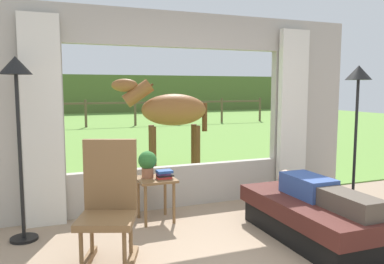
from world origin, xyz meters
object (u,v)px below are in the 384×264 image
(floor_lamp_right, at_px, (358,94))
(pasture_tree, at_px, (7,99))
(horse, at_px, (170,111))
(side_table, at_px, (156,186))
(potted_plant, at_px, (148,163))
(reclining_person, at_px, (320,191))
(rocking_chair, at_px, (109,204))
(floor_lamp_left, at_px, (17,93))
(recliner_sofa, at_px, (316,218))
(book_stack, at_px, (164,174))

(floor_lamp_right, height_order, pasture_tree, pasture_tree)
(floor_lamp_right, xyz_separation_m, horse, (-1.41, 3.23, -0.35))
(side_table, distance_m, pasture_tree, 5.65)
(floor_lamp_right, bearing_deg, potted_plant, 165.88)
(floor_lamp_right, bearing_deg, reclining_person, -149.47)
(reclining_person, xyz_separation_m, rocking_chair, (-2.12, 0.27, 0.02))
(floor_lamp_left, bearing_deg, rocking_chair, -48.92)
(floor_lamp_right, distance_m, horse, 3.54)
(rocking_chair, height_order, floor_lamp_right, floor_lamp_right)
(pasture_tree, bearing_deg, recliner_sofa, -62.44)
(floor_lamp_left, height_order, horse, floor_lamp_left)
(recliner_sofa, distance_m, reclining_person, 0.31)
(reclining_person, bearing_deg, recliner_sofa, 90.70)
(rocking_chair, xyz_separation_m, potted_plant, (0.62, 0.99, 0.16))
(floor_lamp_left, bearing_deg, pasture_tree, 94.96)
(recliner_sofa, xyz_separation_m, horse, (-0.36, 3.79, 0.94))
(pasture_tree, bearing_deg, floor_lamp_right, -53.05)
(side_table, bearing_deg, reclining_person, -40.15)
(recliner_sofa, distance_m, floor_lamp_left, 3.34)
(side_table, xyz_separation_m, floor_lamp_left, (-1.45, -0.07, 1.11))
(rocking_chair, bearing_deg, horse, 84.61)
(recliner_sofa, bearing_deg, rocking_chair, 174.77)
(floor_lamp_left, xyz_separation_m, horse, (2.51, 2.71, -0.38))
(side_table, xyz_separation_m, book_stack, (0.09, -0.06, 0.15))
(recliner_sofa, distance_m, potted_plant, 1.98)
(potted_plant, bearing_deg, horse, 66.32)
(pasture_tree, bearing_deg, book_stack, -69.29)
(rocking_chair, height_order, horse, horse)
(side_table, bearing_deg, potted_plant, 143.13)
(floor_lamp_right, bearing_deg, recliner_sofa, -151.55)
(side_table, height_order, floor_lamp_left, floor_lamp_left)
(recliner_sofa, distance_m, floor_lamp_right, 1.75)
(book_stack, relative_size, horse, 0.11)
(potted_plant, xyz_separation_m, horse, (1.13, 2.59, 0.45))
(side_table, bearing_deg, pasture_tree, 110.06)
(floor_lamp_left, bearing_deg, recliner_sofa, -20.58)
(reclining_person, height_order, floor_lamp_right, floor_lamp_right)
(recliner_sofa, height_order, floor_lamp_right, floor_lamp_right)
(rocking_chair, distance_m, horse, 4.03)
(side_table, distance_m, book_stack, 0.18)
(reclining_person, relative_size, horse, 0.79)
(side_table, xyz_separation_m, pasture_tree, (-1.91, 5.24, 0.92))
(floor_lamp_left, height_order, floor_lamp_right, floor_lamp_left)
(rocking_chair, bearing_deg, floor_lamp_left, 151.90)
(recliner_sofa, xyz_separation_m, book_stack, (-1.33, 1.09, 0.35))
(rocking_chair, xyz_separation_m, floor_lamp_right, (3.17, 0.35, 0.96))
(rocking_chair, distance_m, floor_lamp_left, 1.51)
(floor_lamp_left, height_order, pasture_tree, pasture_tree)
(reclining_person, relative_size, floor_lamp_right, 0.77)
(book_stack, bearing_deg, floor_lamp_right, -12.41)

